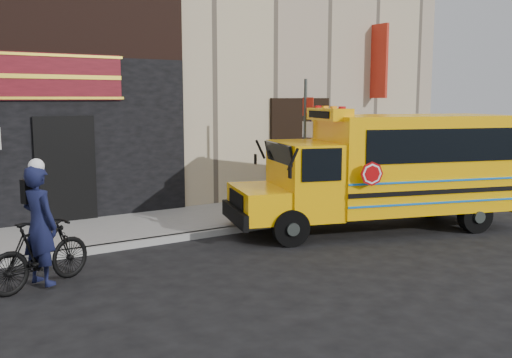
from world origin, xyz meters
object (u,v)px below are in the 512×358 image
object	(u,v)px
sign_pole	(305,145)
bicycle	(40,253)
school_bus	(389,167)
cyclist	(40,228)

from	to	relation	value
sign_pole	bicycle	size ratio (longest dim) A/B	1.89
school_bus	cyclist	xyz separation A→B (m)	(-8.07, 0.03, -0.50)
sign_pole	bicycle	world-z (taller)	sign_pole
sign_pole	cyclist	world-z (taller)	sign_pole
bicycle	cyclist	distance (m)	0.43
bicycle	sign_pole	bearing A→B (deg)	-99.73
school_bus	bicycle	bearing A→B (deg)	179.83
school_bus	bicycle	world-z (taller)	school_bus
cyclist	school_bus	bearing A→B (deg)	-115.26
cyclist	sign_pole	bearing A→B (deg)	-101.88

